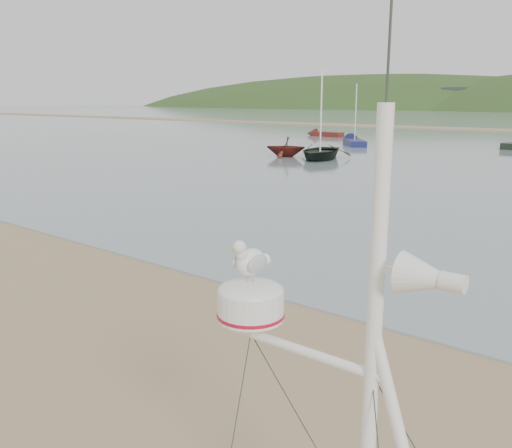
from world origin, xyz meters
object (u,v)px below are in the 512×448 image
Objects in this scene: sailboat_blue_near at (352,141)px; boat_dark at (321,122)px; boat_red at (286,137)px; dinghy_red_far at (320,134)px.

boat_dark is at bearing -70.45° from sailboat_blue_near.
boat_red is 0.57× the size of dinghy_red_far.
dinghy_red_far is 10.80m from sailboat_blue_near.
boat_red reaches higher than dinghy_red_far.
dinghy_red_far is at bearing 179.52° from boat_red.
boat_red is 21.95m from dinghy_red_far.
sailboat_blue_near reaches higher than dinghy_red_far.
boat_dark is 1.81× the size of boat_red.
boat_red is 0.47× the size of sailboat_blue_near.
sailboat_blue_near reaches higher than boat_red.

